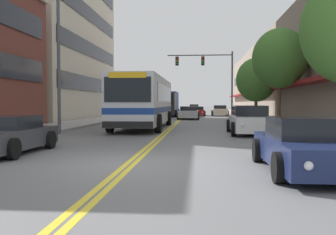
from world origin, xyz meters
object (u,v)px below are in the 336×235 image
Objects in this scene: car_dark_grey_parked_left_near at (4,136)px; car_silver_moving_lead at (189,113)px; car_beige_moving_second at (194,108)px; car_champagne_parked_right_far at (220,111)px; car_black_parked_left_far at (145,112)px; car_slate_blue_parked_left_mid at (135,113)px; car_red_moving_third at (197,111)px; city_bus at (145,100)px; street_tree_right_mid at (280,58)px; street_tree_right_far at (256,80)px; car_white_parked_right_mid at (250,121)px; traffic_signal_mast at (210,71)px; street_lamp_left_near at (63,36)px; car_navy_parked_right_foreground at (311,146)px; box_truck at (167,103)px.

car_dark_grey_parked_left_near is 0.94× the size of car_silver_moving_lead.
car_champagne_parked_right_far is at bearing -81.12° from car_beige_moving_second.
car_champagne_parked_right_far is at bearing 23.91° from car_black_parked_left_far.
car_red_moving_third is (5.93, 11.32, -0.10)m from car_slate_blue_parked_left_mid.
city_bus is 1.73× the size of street_tree_right_mid.
street_tree_right_far is at bearing 91.60° from street_tree_right_mid.
street_tree_right_mid is (8.82, 2.50, 2.82)m from city_bus.
car_beige_moving_second reaches higher than car_slate_blue_parked_left_mid.
car_white_parked_right_mid reaches higher than car_dark_grey_parked_left_near.
car_white_parked_right_mid is 0.73× the size of street_tree_right_mid.
street_lamp_left_near is (-7.99, -21.00, -0.04)m from traffic_signal_mast.
car_white_parked_right_mid is at bearing -113.15° from street_tree_right_mid.
street_tree_right_far is at bearing -79.82° from car_beige_moving_second.
car_black_parked_left_far is 24.71m from car_white_parked_right_mid.
box_truck is at bearing 100.01° from car_navy_parked_right_foreground.
street_tree_right_far is (11.28, -1.02, 3.03)m from car_slate_blue_parked_left_mid.
street_tree_right_far reaches higher than car_red_moving_third.
car_champagne_parked_right_far is (-0.01, 26.99, -0.05)m from car_white_parked_right_mid.
car_red_moving_third is 29.50m from street_lamp_left_near.
car_white_parked_right_mid is 17.83m from car_silver_moving_lead.
car_slate_blue_parked_left_mid is at bearing -104.58° from box_truck.
car_champagne_parked_right_far reaches higher than car_red_moving_third.
car_beige_moving_second reaches higher than car_navy_parked_right_foreground.
car_navy_parked_right_foreground is 28.10m from car_silver_moving_lead.
traffic_signal_mast is (4.93, -5.11, 3.41)m from box_truck.
car_champagne_parked_right_far is 2.83m from car_red_moving_third.
car_beige_moving_second is 0.63× the size of traffic_signal_mast.
street_tree_right_far is at bearing -5.18° from car_slate_blue_parked_left_mid.
street_lamp_left_near is at bearing -126.73° from street_tree_right_far.
car_beige_moving_second is at bearing 82.94° from box_truck.
traffic_signal_mast reaches higher than car_white_parked_right_mid.
car_white_parked_right_mid is 1.11× the size of car_champagne_parked_right_far.
car_navy_parked_right_foreground is 0.64× the size of traffic_signal_mast.
car_dark_grey_parked_left_near is at bearing 164.28° from car_navy_parked_right_foreground.
street_tree_right_far reaches higher than car_silver_moving_lead.
car_navy_parked_right_foreground is 17.75m from street_tree_right_mid.
car_champagne_parked_right_far is at bearing 75.34° from city_bus.
car_champagne_parked_right_far is (8.67, 10.66, -0.02)m from car_slate_blue_parked_left_mid.
car_champagne_parked_right_far is at bearing 69.47° from car_silver_moving_lead.
car_white_parked_right_mid is at bearing -69.34° from car_black_parked_left_far.
car_white_parked_right_mid is at bearing -84.31° from car_red_moving_third.
box_truck is at bearing -165.49° from car_champagne_parked_right_far.
car_black_parked_left_far is at bearing 90.10° from car_dark_grey_parked_left_near.
traffic_signal_mast is at bearing 51.89° from car_silver_moving_lead.
car_champagne_parked_right_far is (8.72, 3.86, 0.06)m from car_black_parked_left_far.
box_truck is 1.15× the size of traffic_signal_mast.
car_beige_moving_second reaches higher than car_silver_moving_lead.
city_bus is 14.20m from street_tree_right_far.
car_black_parked_left_far is 0.49× the size of street_lamp_left_near.
car_silver_moving_lead is 5.60m from traffic_signal_mast.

